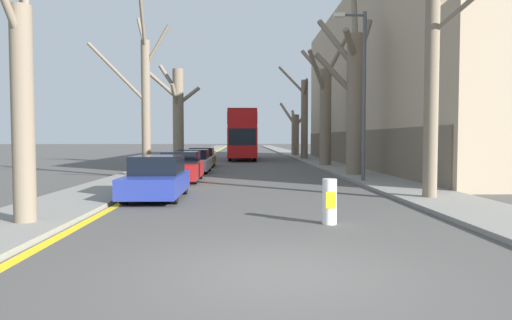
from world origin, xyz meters
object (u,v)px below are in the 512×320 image
at_px(street_tree_left_2, 177,113).
at_px(street_tree_right_1, 353,93).
at_px(street_tree_left_0, 22,99).
at_px(traffic_bollard, 329,201).
at_px(street_tree_right_3, 304,116).
at_px(parked_car_3, 202,158).
at_px(lamp_post, 362,88).
at_px(parked_car_1, 181,167).
at_px(parked_car_2, 194,161).
at_px(street_tree_left_1, 145,97).
at_px(street_tree_right_2, 325,110).
at_px(double_decker_bus, 242,132).
at_px(street_tree_right_4, 295,132).
at_px(street_tree_right_0, 437,64).
at_px(parked_car_0, 157,178).

bearing_deg(street_tree_left_2, street_tree_right_1, -45.31).
height_order(street_tree_left_0, traffic_bollard, street_tree_left_0).
relative_size(street_tree_right_3, parked_car_3, 2.12).
relative_size(lamp_post, traffic_bollard, 7.11).
height_order(parked_car_1, parked_car_2, parked_car_1).
relative_size(street_tree_left_1, street_tree_left_2, 1.23).
height_order(street_tree_right_1, street_tree_right_2, street_tree_right_1).
bearing_deg(street_tree_right_1, double_decker_bus, 106.93).
bearing_deg(street_tree_right_3, street_tree_right_1, -89.81).
bearing_deg(street_tree_right_4, street_tree_left_1, -111.13).
relative_size(street_tree_right_0, street_tree_right_2, 1.02).
height_order(street_tree_right_4, double_decker_bus, street_tree_right_4).
height_order(street_tree_left_0, parked_car_0, street_tree_left_0).
bearing_deg(lamp_post, street_tree_right_4, 88.76).
bearing_deg(street_tree_right_3, double_decker_bus, 175.79).
bearing_deg(street_tree_right_2, street_tree_right_4, 89.72).
xyz_separation_m(street_tree_right_2, traffic_bollard, (-3.75, -21.18, -3.40)).
bearing_deg(parked_car_2, street_tree_left_0, -97.33).
xyz_separation_m(street_tree_right_4, lamp_post, (-0.66, -30.30, 1.53)).
relative_size(street_tree_right_0, lamp_post, 1.22).
relative_size(parked_car_3, traffic_bollard, 3.97).
relative_size(parked_car_2, traffic_bollard, 3.79).
bearing_deg(parked_car_3, lamp_post, -56.01).
xyz_separation_m(street_tree_right_1, traffic_bollard, (-3.73, -13.07, -3.77)).
bearing_deg(street_tree_left_2, street_tree_right_4, 56.49).
relative_size(street_tree_right_4, parked_car_3, 1.46).
bearing_deg(street_tree_left_1, parked_car_0, -75.53).
bearing_deg(street_tree_right_4, parked_car_3, -114.91).
bearing_deg(traffic_bollard, parked_car_1, 114.38).
xyz_separation_m(street_tree_right_2, parked_car_0, (-8.51, -16.60, -3.26)).
bearing_deg(street_tree_right_3, parked_car_0, -107.51).
xyz_separation_m(street_tree_right_0, parked_car_0, (-8.79, 0.88, -3.60)).
relative_size(street_tree_right_0, parked_car_0, 2.28).
height_order(street_tree_right_3, parked_car_1, street_tree_right_3).
xyz_separation_m(parked_car_3, traffic_bollard, (4.76, -21.14, -0.10)).
relative_size(street_tree_right_1, street_tree_right_4, 1.65).
bearing_deg(parked_car_1, parked_car_3, 90.00).
height_order(street_tree_right_2, traffic_bollard, street_tree_right_2).
relative_size(street_tree_right_1, parked_car_3, 2.41).
distance_m(street_tree_right_4, parked_car_3, 20.51).
bearing_deg(street_tree_right_1, street_tree_right_2, 89.89).
bearing_deg(parked_car_3, street_tree_right_0, -63.26).
bearing_deg(street_tree_left_2, parked_car_3, -51.80).
xyz_separation_m(street_tree_right_1, street_tree_right_2, (0.02, 8.10, -0.37)).
relative_size(street_tree_right_3, traffic_bollard, 8.41).
relative_size(street_tree_right_1, lamp_post, 1.34).
bearing_deg(street_tree_right_0, parked_car_1, 142.21).
relative_size(street_tree_right_2, traffic_bollard, 8.52).
xyz_separation_m(street_tree_right_1, lamp_post, (-0.55, -3.71, -0.14)).
xyz_separation_m(parked_car_0, lamp_post, (7.94, 4.78, 3.49)).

